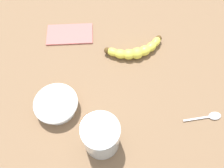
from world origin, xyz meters
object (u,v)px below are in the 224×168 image
smoothie_glass (101,137)px  banana (136,51)px  ceramic_bowl (56,104)px  teaspoon (213,116)px

smoothie_glass → banana: bearing=58.1°
ceramic_bowl → teaspoon: size_ratio=1.11×
smoothie_glass → ceramic_bowl: 16.61cm
banana → teaspoon: size_ratio=1.79×
teaspoon → smoothie_glass: bearing=-176.0°
smoothie_glass → ceramic_bowl: (-10.61, 12.49, -2.69)cm
banana → ceramic_bowl: ceramic_bowl is taller
banana → smoothie_glass: size_ratio=1.81×
ceramic_bowl → teaspoon: (42.92, -11.96, -2.18)cm
ceramic_bowl → smoothie_glass: bearing=-49.7°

